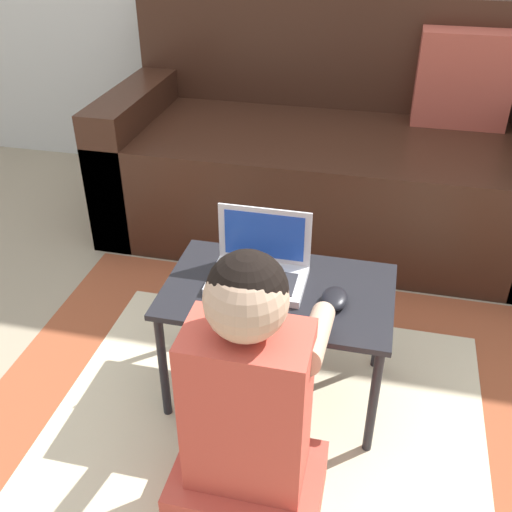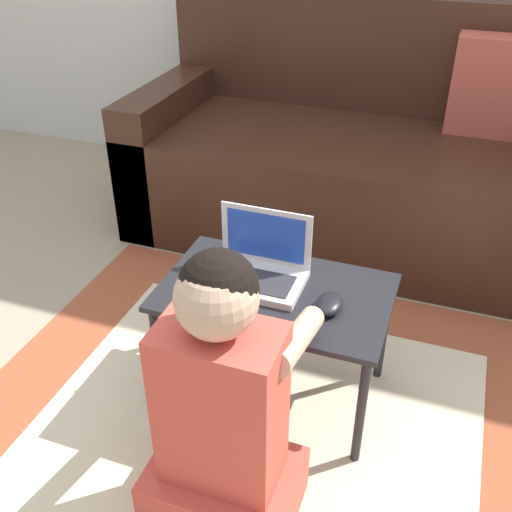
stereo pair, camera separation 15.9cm
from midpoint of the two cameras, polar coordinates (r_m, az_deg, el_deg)
The scene contains 7 objects.
ground_plane at distance 1.78m, azimuth -1.22°, elevation -13.72°, with size 16.00×16.00×0.00m, color gray.
area_rug at distance 1.67m, azimuth 2.19°, elevation -17.40°, with size 1.63×1.56×0.01m.
couch at distance 2.52m, azimuth 11.65°, elevation 9.00°, with size 1.74×0.84×0.89m.
laptop_desk at distance 1.59m, azimuth 4.70°, elevation -4.57°, with size 0.60×0.37×0.37m.
laptop at distance 1.58m, azimuth 3.07°, elevation -1.36°, with size 0.25×0.17×0.18m.
computer_mouse at distance 1.51m, azimuth 9.98°, elevation -4.62°, with size 0.07×0.10×0.03m.
person_seated at distance 1.31m, azimuth 0.40°, elevation -14.76°, with size 0.34×0.41×0.72m.
Camera 2 is at (0.53, -1.12, 1.29)m, focal length 42.00 mm.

